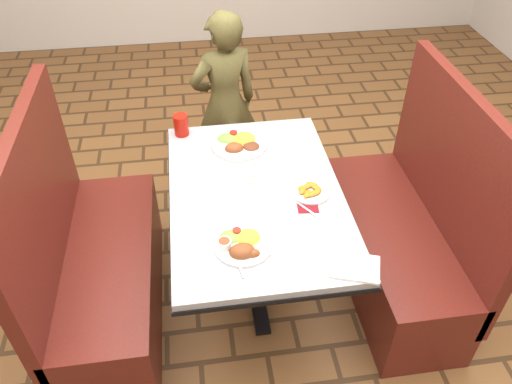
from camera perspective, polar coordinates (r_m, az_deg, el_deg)
dining_table at (r=2.39m, az=-0.00°, el=-1.76°), size 0.81×1.21×0.75m
booth_bench_left at (r=2.66m, az=-17.46°, el=-8.53°), size 0.47×1.20×1.17m
booth_bench_right at (r=2.81m, az=16.39°, el=-5.04°), size 0.47×1.20×1.17m
diner_person at (r=3.27m, az=-3.59°, el=9.98°), size 0.51×0.40×1.22m
near_dinner_plate at (r=2.05m, az=-1.63°, el=-5.75°), size 0.25×0.25×0.08m
far_dinner_plate at (r=2.61m, az=-1.95°, el=5.83°), size 0.29×0.29×0.07m
plantain_plate at (r=2.33m, az=6.22°, el=0.15°), size 0.19×0.19×0.03m
maroon_napkin at (r=2.26m, az=5.92°, el=-1.61°), size 0.10×0.10×0.00m
spoon_utensil at (r=2.24m, az=5.75°, el=-1.93°), size 0.08×0.12×0.00m
red_tumbler at (r=2.71m, az=-8.57°, el=7.58°), size 0.08×0.08×0.12m
paper_napkin at (r=2.03m, az=11.24°, el=-8.40°), size 0.23×0.20×0.01m
knife_utensil at (r=2.08m, az=0.11°, el=-5.65°), size 0.09×0.17×0.00m
fork_utensil at (r=2.00m, az=-2.01°, el=-7.99°), size 0.03×0.16×0.00m
lettuce_shreds at (r=2.38m, az=0.75°, el=1.03°), size 0.28×0.32×0.00m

